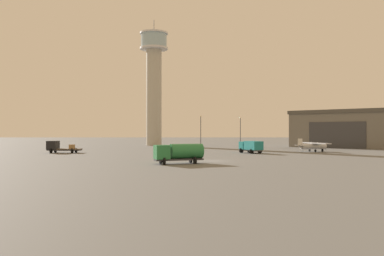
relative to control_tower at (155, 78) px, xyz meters
The scene contains 9 objects.
ground_plane 67.06m from the control_tower, 76.24° to the right, with size 400.00×400.00×0.00m, color #60605E.
control_tower is the anchor object (origin of this frame).
hangar 60.02m from the control_tower, 11.14° to the right, with size 34.40×33.30×10.42m.
airplane_silver 56.54m from the control_tower, 42.58° to the right, with size 7.87×10.01×2.98m.
truck_box_teal 51.59m from the control_tower, 59.21° to the right, with size 4.65×6.17×2.54m.
truck_fuel_tanker_green 70.44m from the control_tower, 81.38° to the right, with size 7.35×4.40×2.86m.
truck_flatbed_black 47.52m from the control_tower, 112.21° to the right, with size 7.16×3.59×2.55m.
light_post_east 25.08m from the control_tower, 41.94° to the right, with size 0.44×0.44×8.94m.
light_post_north 31.78m from the control_tower, 17.64° to the right, with size 0.44×0.44×8.72m.
Camera 1 is at (-3.14, -61.67, 4.83)m, focal length 36.77 mm.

